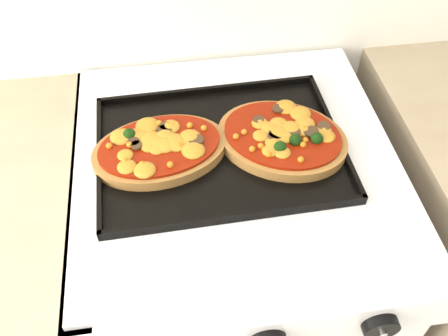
{
  "coord_description": "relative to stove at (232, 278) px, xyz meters",
  "views": [
    {
      "loc": [
        -0.16,
        1.09,
        1.58
      ],
      "look_at": [
        -0.07,
        1.66,
        0.92
      ],
      "focal_mm": 40.0,
      "sensor_mm": 36.0,
      "label": 1
    }
  ],
  "objects": [
    {
      "name": "pizza_left",
      "position": [
        -0.13,
        0.01,
        0.48
      ],
      "size": [
        0.26,
        0.2,
        0.04
      ],
      "primitive_type": null,
      "rotation": [
        0.0,
        0.0,
        0.16
      ],
      "color": "#A17137",
      "rests_on": "baking_tray"
    },
    {
      "name": "control_panel",
      "position": [
        0.0,
        -0.31,
        0.4
      ],
      "size": [
        0.6,
        0.02,
        0.09
      ],
      "primitive_type": "cube",
      "color": "white",
      "rests_on": "stove"
    },
    {
      "name": "stove",
      "position": [
        0.0,
        0.0,
        0.0
      ],
      "size": [
        0.6,
        0.6,
        0.91
      ],
      "primitive_type": "cube",
      "color": "white",
      "rests_on": "floor"
    },
    {
      "name": "baking_tray",
      "position": [
        -0.03,
        0.01,
        0.47
      ],
      "size": [
        0.45,
        0.34,
        0.02
      ],
      "primitive_type": "cube",
      "rotation": [
        0.0,
        0.0,
        0.02
      ],
      "color": "black",
      "rests_on": "stove"
    },
    {
      "name": "knob_right",
      "position": [
        0.17,
        -0.33,
        0.4
      ],
      "size": [
        0.06,
        0.02,
        0.06
      ],
      "primitive_type": "cylinder",
      "rotation": [
        1.57,
        0.0,
        0.0
      ],
      "color": "black",
      "rests_on": "control_panel"
    },
    {
      "name": "pizza_right",
      "position": [
        0.09,
        0.01,
        0.48
      ],
      "size": [
        0.3,
        0.27,
        0.03
      ],
      "primitive_type": null,
      "rotation": [
        0.0,
        0.0,
        -0.48
      ],
      "color": "#A17137",
      "rests_on": "baking_tray"
    }
  ]
}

